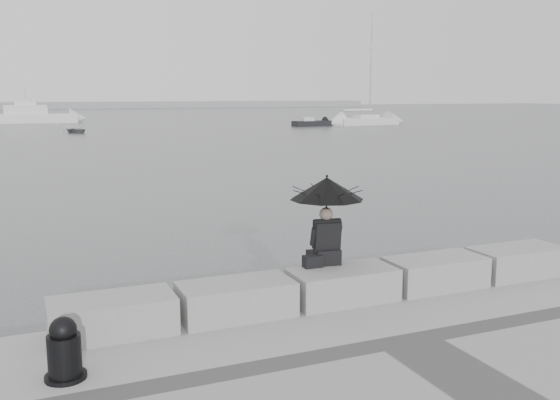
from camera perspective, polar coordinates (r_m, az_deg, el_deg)
name	(u,v)px	position (r m, az deg, el deg)	size (l,w,h in m)	color
ground	(328,322)	(10.16, 4.42, -11.10)	(360.00, 360.00, 0.00)	#47494C
stone_block_far_left	(112,316)	(8.51, -15.09, -10.23)	(1.60, 0.80, 0.50)	gray
stone_block_left	(236,300)	(8.88, -4.04, -9.07)	(1.60, 0.80, 0.50)	gray
stone_block_centre	(343,285)	(9.54, 5.74, -7.75)	(1.60, 0.80, 0.50)	gray
stone_block_right	(435,273)	(10.44, 13.99, -6.46)	(1.60, 0.80, 0.50)	gray
stone_block_far_right	(516,262)	(11.52, 20.79, -5.29)	(1.60, 0.80, 0.50)	gray
seated_person	(327,200)	(9.54, 4.31, -0.02)	(1.14, 1.14, 1.39)	black
bag	(313,261)	(9.51, 3.00, -5.63)	(0.29, 0.17, 0.19)	black
mooring_bollard	(64,353)	(7.40, -19.11, -13.08)	(0.46, 0.46, 0.72)	black
sailboat_right	(366,120)	(74.32, 7.90, 7.22)	(7.92, 3.03, 12.90)	silver
motor_cruiser	(35,116)	(84.60, -21.46, 7.19)	(10.36, 3.66, 4.50)	silver
small_motorboat	(312,123)	(70.93, 2.92, 7.02)	(4.56, 2.01, 1.10)	black
dinghy	(77,130)	(61.35, -18.07, 6.08)	(2.91, 1.23, 0.49)	gray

